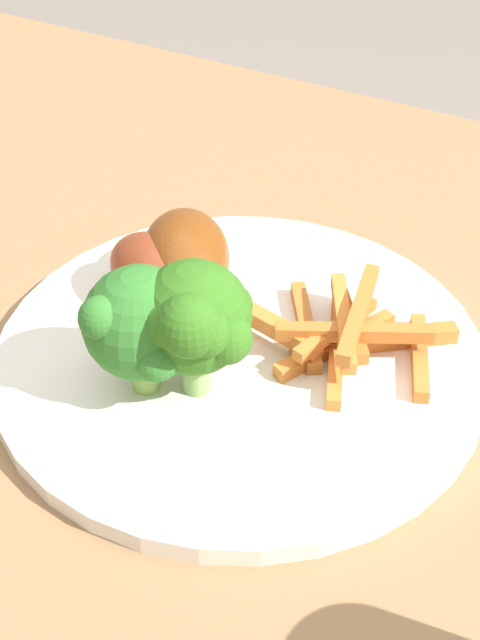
# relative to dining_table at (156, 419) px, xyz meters

# --- Properties ---
(dining_table) EXTENTS (1.19, 0.76, 0.72)m
(dining_table) POSITION_rel_dining_table_xyz_m (0.00, 0.00, 0.00)
(dining_table) COLOR #8E6B47
(dining_table) RESTS_ON ground_plane
(dinner_plate) EXTENTS (0.29, 0.29, 0.01)m
(dinner_plate) POSITION_rel_dining_table_xyz_m (-0.08, 0.01, 0.11)
(dinner_plate) COLOR white
(dinner_plate) RESTS_ON dining_table
(broccoli_floret_front) EXTENTS (0.07, 0.07, 0.08)m
(broccoli_floret_front) POSITION_rel_dining_table_xyz_m (-0.08, 0.06, 0.17)
(broccoli_floret_front) COLOR #87B160
(broccoli_floret_front) RESTS_ON dinner_plate
(broccoli_floret_middle) EXTENTS (0.07, 0.06, 0.08)m
(broccoli_floret_middle) POSITION_rel_dining_table_xyz_m (-0.05, 0.07, 0.16)
(broccoli_floret_middle) COLOR #8DB552
(broccoli_floret_middle) RESTS_ON dinner_plate
(carrot_fries_pile) EXTENTS (0.16, 0.10, 0.03)m
(carrot_fries_pile) POSITION_rel_dining_table_xyz_m (-0.13, -0.01, 0.13)
(carrot_fries_pile) COLOR orange
(carrot_fries_pile) RESTS_ON dinner_plate
(chicken_drumstick_near) EXTENTS (0.12, 0.07, 0.04)m
(chicken_drumstick_near) POSITION_rel_dining_table_xyz_m (-0.02, -0.00, 0.14)
(chicken_drumstick_near) COLOR #5C2011
(chicken_drumstick_near) RESTS_ON dinner_plate
(chicken_drumstick_far) EXTENTS (0.11, 0.13, 0.05)m
(chicken_drumstick_far) POSITION_rel_dining_table_xyz_m (-0.02, -0.02, 0.14)
(chicken_drumstick_far) COLOR #51220B
(chicken_drumstick_far) RESTS_ON dinner_plate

